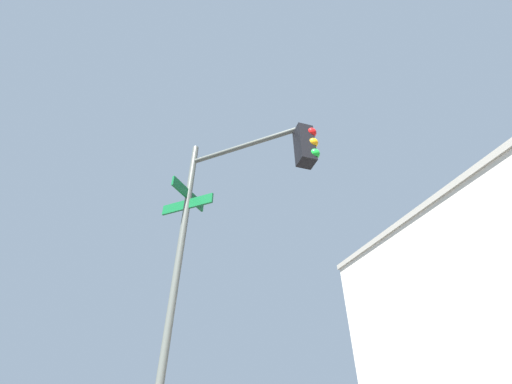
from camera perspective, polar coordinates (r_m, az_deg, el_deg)
traffic_signal_near at (r=5.34m, az=-3.24°, el=-1.40°), size 2.11×2.39×5.55m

